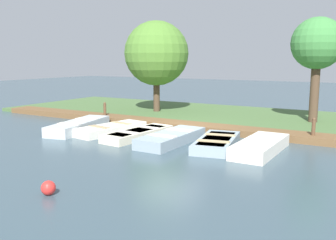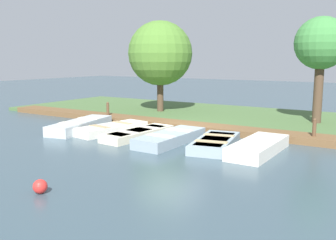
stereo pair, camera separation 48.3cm
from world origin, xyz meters
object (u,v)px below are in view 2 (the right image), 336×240
mooring_post_near (108,111)px  park_tree_far_left (160,54)px  rowboat_3 (170,138)px  rowboat_5 (258,147)px  rowboat_4 (215,143)px  park_tree_left (321,45)px  rowboat_2 (138,133)px  mooring_post_far (314,131)px  buoy (40,186)px  rowboat_1 (112,128)px  rowboat_0 (81,125)px

mooring_post_near → park_tree_far_left: size_ratio=0.18×
park_tree_far_left → rowboat_3: bearing=36.3°
rowboat_5 → park_tree_far_left: size_ratio=0.62×
rowboat_4 → park_tree_left: (-6.14, 2.12, 3.45)m
rowboat_2 → park_tree_far_left: 7.01m
rowboat_2 → mooring_post_far: 6.49m
rowboat_3 → rowboat_5: rowboat_5 is taller
buoy → rowboat_4: bearing=167.0°
rowboat_1 → park_tree_far_left: (-5.46, -1.18, 3.13)m
mooring_post_near → rowboat_0: bearing=15.9°
rowboat_1 → park_tree_far_left: bearing=-158.4°
rowboat_2 → buoy: 6.37m
rowboat_5 → mooring_post_near: (-2.43, -8.49, 0.25)m
park_tree_left → park_tree_far_left: bearing=-86.0°
rowboat_5 → rowboat_3: bearing=-85.0°
rowboat_5 → park_tree_far_left: 9.81m
rowboat_1 → buoy: (6.31, 3.32, -0.01)m
rowboat_5 → rowboat_1: bearing=-90.4°
rowboat_2 → rowboat_3: 1.58m
rowboat_5 → park_tree_far_left: (-5.58, -7.45, 3.09)m
rowboat_0 → park_tree_left: bearing=115.1°
rowboat_1 → rowboat_2: rowboat_1 is taller
rowboat_2 → rowboat_3: rowboat_3 is taller
buoy → park_tree_left: size_ratio=0.07×
mooring_post_near → rowboat_1: bearing=43.8°
mooring_post_near → buoy: (8.62, 5.54, -0.30)m
rowboat_4 → park_tree_far_left: bearing=-144.8°
rowboat_3 → rowboat_0: bearing=-90.0°
rowboat_3 → mooring_post_far: bearing=122.2°
mooring_post_far → park_tree_far_left: size_ratio=0.18×
rowboat_0 → rowboat_5: (-0.17, 7.75, -0.00)m
rowboat_4 → rowboat_3: bearing=-93.3°
mooring_post_far → buoy: size_ratio=2.80×
rowboat_2 → mooring_post_near: bearing=-119.0°
rowboat_0 → rowboat_2: (-0.10, 2.99, -0.06)m
rowboat_2 → rowboat_4: rowboat_4 is taller
rowboat_1 → mooring_post_near: 3.21m
rowboat_5 → rowboat_4: bearing=-89.3°
rowboat_5 → mooring_post_near: mooring_post_near is taller
mooring_post_near → park_tree_left: park_tree_left is taller
rowboat_4 → buoy: rowboat_4 is taller
rowboat_1 → rowboat_4: size_ratio=1.04×
rowboat_0 → mooring_post_far: (-2.61, 8.96, 0.24)m
rowboat_4 → buoy: 6.35m
rowboat_1 → mooring_post_far: bearing=116.6°
rowboat_1 → buoy: bearing=37.2°
park_tree_far_left → mooring_post_near: bearing=-18.2°
rowboat_4 → mooring_post_far: bearing=120.1°
rowboat_3 → mooring_post_far: size_ratio=3.60×
buoy → mooring_post_far: bearing=154.2°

